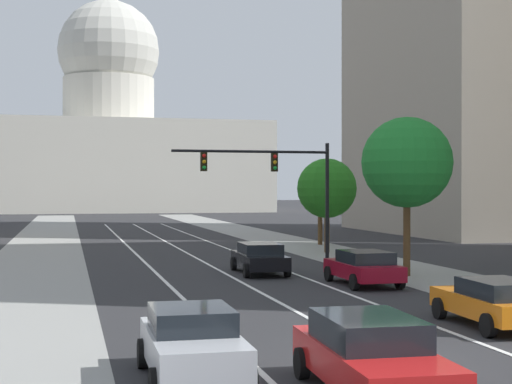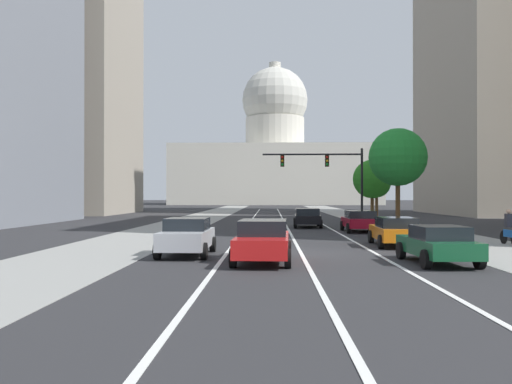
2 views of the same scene
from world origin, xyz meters
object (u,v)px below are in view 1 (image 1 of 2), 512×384
(car_black, at_px, (260,257))
(street_tree_far_right, at_px, (327,188))
(street_tree_near_right, at_px, (320,193))
(car_crimson, at_px, (364,267))
(traffic_signal_mast, at_px, (278,176))
(car_orange, at_px, (493,301))
(street_tree_mid_right, at_px, (407,163))
(car_red, at_px, (370,355))
(car_silver, at_px, (192,343))
(capitol_building, at_px, (109,142))

(car_black, xyz_separation_m, street_tree_far_right, (6.80, 10.49, 3.15))
(street_tree_far_right, bearing_deg, street_tree_near_right, 75.31)
(car_crimson, bearing_deg, traffic_signal_mast, 5.35)
(car_orange, height_order, car_crimson, car_crimson)
(car_orange, bearing_deg, street_tree_mid_right, -11.78)
(car_orange, xyz_separation_m, street_tree_near_right, (5.43, 31.74, 2.86))
(car_red, bearing_deg, car_black, -5.98)
(car_orange, xyz_separation_m, car_black, (-3.04, 14.91, 0.01))
(car_silver, bearing_deg, car_black, -17.18)
(car_silver, height_order, traffic_signal_mast, traffic_signal_mast)
(car_silver, distance_m, street_tree_far_right, 32.30)
(car_orange, relative_size, street_tree_far_right, 0.78)
(car_crimson, bearing_deg, car_red, 159.14)
(street_tree_mid_right, bearing_deg, car_silver, -126.48)
(car_silver, height_order, street_tree_near_right, street_tree_near_right)
(car_orange, height_order, car_black, car_black)
(car_silver, bearing_deg, street_tree_near_right, -21.51)
(street_tree_mid_right, bearing_deg, car_orange, -103.96)
(car_black, bearing_deg, capitol_building, 2.89)
(car_crimson, bearing_deg, capitol_building, 2.61)
(car_silver, relative_size, car_crimson, 0.93)
(car_red, distance_m, street_tree_mid_right, 21.08)
(capitol_building, xyz_separation_m, street_tree_near_right, (9.99, -85.80, -8.31))
(capitol_building, distance_m, car_crimson, 108.41)
(traffic_signal_mast, xyz_separation_m, street_tree_mid_right, (3.99, -7.17, 0.48))
(traffic_signal_mast, bearing_deg, street_tree_far_right, 51.05)
(traffic_signal_mast, bearing_deg, car_red, -101.44)
(traffic_signal_mast, relative_size, street_tree_near_right, 1.64)
(capitol_building, distance_m, traffic_signal_mast, 98.24)
(car_red, height_order, car_crimson, car_red)
(car_orange, xyz_separation_m, car_crimson, (0.00, 9.80, 0.01))
(street_tree_far_right, bearing_deg, car_black, -122.96)
(car_red, height_order, traffic_signal_mast, traffic_signal_mast)
(street_tree_far_right, height_order, street_tree_mid_right, street_tree_mid_right)
(traffic_signal_mast, distance_m, street_tree_mid_right, 8.21)
(car_crimson, distance_m, street_tree_near_right, 22.78)
(car_red, xyz_separation_m, street_tree_near_right, (11.51, 37.75, 2.81))
(car_silver, bearing_deg, car_orange, -65.45)
(traffic_signal_mast, height_order, street_tree_mid_right, street_tree_mid_right)
(capitol_building, relative_size, car_crimson, 11.84)
(capitol_building, height_order, car_silver, capitol_building)
(car_red, bearing_deg, car_orange, -43.04)
(capitol_building, distance_m, car_red, 124.06)
(car_silver, xyz_separation_m, car_orange, (9.12, 4.05, -0.04))
(car_crimson, distance_m, traffic_signal_mast, 10.60)
(capitol_building, bearing_deg, car_black, -89.15)
(car_red, relative_size, car_black, 1.01)
(traffic_signal_mast, bearing_deg, street_tree_near_right, 62.43)
(car_orange, relative_size, traffic_signal_mast, 0.53)
(car_black, bearing_deg, traffic_signal_mast, -22.39)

